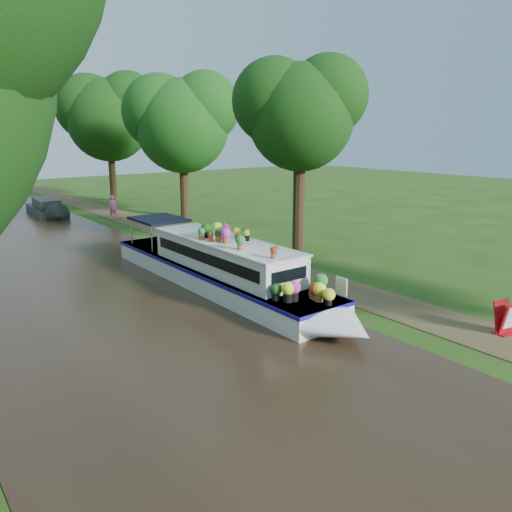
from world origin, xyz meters
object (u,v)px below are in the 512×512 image
Objects in this scene: second_boat at (47,209)px; pedestrian_pink at (113,207)px; plant_boat at (226,268)px; sandwich_board at (506,319)px.

pedestrian_pink reaches higher than second_boat.
plant_boat is 2.23× the size of second_boat.
plant_boat is 21.23m from second_boat.
sandwich_board is at bearing -64.10° from plant_boat.
plant_boat reaches higher than pedestrian_pink.
sandwich_board is (4.00, -8.24, -0.39)m from plant_boat.
sandwich_board is (4.40, -29.46, -0.01)m from second_boat.
plant_boat is 9.17m from sandwich_board.
pedestrian_pink reaches higher than sandwich_board.
plant_boat reaches higher than sandwich_board.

